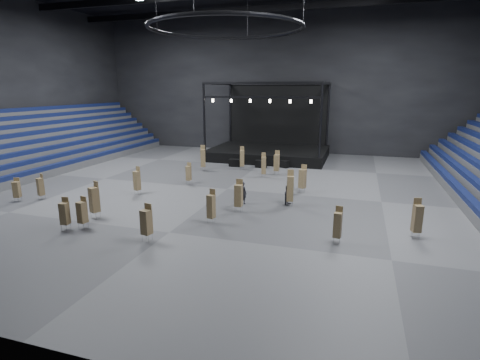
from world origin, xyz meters
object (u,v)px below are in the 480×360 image
(chair_stack_4, at_px, (303,178))
(crew_member, at_px, (290,192))
(stage, at_px, (270,146))
(flight_case_mid, at_px, (261,164))
(chair_stack_2, at_px, (290,188))
(chair_stack_6, at_px, (94,199))
(man_center, at_px, (243,193))
(flight_case_right, at_px, (283,164))
(chair_stack_16, at_px, (41,186))
(chair_stack_11, at_px, (146,221))
(flight_case_left, at_px, (235,163))
(chair_stack_7, at_px, (137,180))
(chair_stack_13, at_px, (277,162))
(chair_stack_0, at_px, (82,212))
(chair_stack_14, at_px, (239,195))
(chair_stack_8, at_px, (17,189))
(chair_stack_9, at_px, (65,213))
(chair_stack_12, at_px, (264,165))
(chair_stack_1, at_px, (417,218))
(chair_stack_5, at_px, (203,158))
(chair_stack_3, at_px, (242,158))
(chair_stack_10, at_px, (211,206))
(chair_stack_17, at_px, (338,224))
(chair_stack_15, at_px, (189,173))

(chair_stack_4, bearing_deg, crew_member, -77.69)
(stage, xyz_separation_m, flight_case_mid, (0.55, -6.67, -1.05))
(chair_stack_2, relative_size, chair_stack_4, 1.15)
(crew_member, bearing_deg, chair_stack_6, 129.00)
(chair_stack_2, distance_m, man_center, 3.53)
(flight_case_right, distance_m, chair_stack_16, 23.58)
(chair_stack_11, bearing_deg, chair_stack_4, 73.29)
(flight_case_left, distance_m, chair_stack_2, 14.98)
(flight_case_left, distance_m, chair_stack_6, 19.24)
(chair_stack_7, bearing_deg, chair_stack_13, 63.48)
(flight_case_left, height_order, chair_stack_0, chair_stack_0)
(chair_stack_14, bearing_deg, chair_stack_8, -170.39)
(chair_stack_9, height_order, chair_stack_12, chair_stack_12)
(chair_stack_11, bearing_deg, chair_stack_14, 74.16)
(chair_stack_1, bearing_deg, chair_stack_14, 156.59)
(flight_case_mid, bearing_deg, crew_member, -66.58)
(flight_case_right, relative_size, chair_stack_9, 0.58)
(chair_stack_5, distance_m, chair_stack_12, 6.93)
(man_center, bearing_deg, stage, -59.30)
(flight_case_mid, distance_m, chair_stack_7, 15.04)
(chair_stack_5, height_order, chair_stack_7, chair_stack_5)
(stage, bearing_deg, chair_stack_3, -97.86)
(chair_stack_6, distance_m, chair_stack_11, 5.84)
(stage, distance_m, chair_stack_3, 8.31)
(stage, distance_m, chair_stack_8, 28.27)
(chair_stack_0, bearing_deg, chair_stack_5, 97.48)
(chair_stack_7, bearing_deg, flight_case_left, 87.96)
(flight_case_mid, relative_size, man_center, 0.72)
(flight_case_right, xyz_separation_m, chair_stack_11, (-3.43, -22.37, 0.77))
(chair_stack_2, xyz_separation_m, man_center, (-3.45, -0.48, -0.54))
(chair_stack_1, height_order, chair_stack_16, chair_stack_1)
(chair_stack_4, relative_size, chair_stack_13, 0.97)
(chair_stack_10, bearing_deg, flight_case_right, 99.38)
(chair_stack_3, height_order, chair_stack_7, chair_stack_3)
(chair_stack_6, height_order, chair_stack_17, chair_stack_6)
(chair_stack_0, xyz_separation_m, chair_stack_7, (-1.08, 7.75, 0.10))
(chair_stack_11, xyz_separation_m, man_center, (3.11, 8.39, -0.33))
(flight_case_right, relative_size, chair_stack_16, 0.58)
(chair_stack_2, xyz_separation_m, chair_stack_11, (-6.56, -8.87, -0.21))
(chair_stack_4, height_order, chair_stack_15, chair_stack_4)
(chair_stack_14, xyz_separation_m, man_center, (-0.26, 1.91, -0.38))
(chair_stack_2, distance_m, chair_stack_6, 13.56)
(chair_stack_11, bearing_deg, flight_case_left, 106.52)
(chair_stack_3, xyz_separation_m, chair_stack_16, (-11.61, -15.29, -0.20))
(flight_case_left, relative_size, chair_stack_1, 0.52)
(chair_stack_10, bearing_deg, man_center, 93.87)
(chair_stack_7, height_order, chair_stack_16, chair_stack_7)
(flight_case_left, relative_size, chair_stack_17, 0.58)
(chair_stack_5, bearing_deg, chair_stack_2, -61.57)
(flight_case_right, height_order, chair_stack_4, chair_stack_4)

